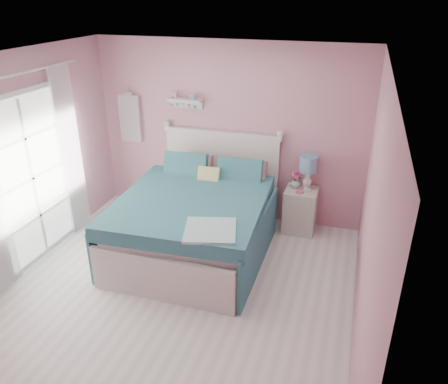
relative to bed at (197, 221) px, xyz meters
The scene contains 12 objects.
floor 1.18m from the bed, 86.10° to the right, with size 4.50×4.50×0.00m, color white.
room_shell 1.60m from the bed, 86.10° to the right, with size 4.50×4.50×4.50m.
bed is the anchor object (origin of this frame).
nightstand 1.53m from the bed, 36.44° to the left, with size 0.45×0.44×0.64m.
table_lamp 1.70m from the bed, 36.53° to the left, with size 0.25×0.25×0.50m.
vase 1.51m from the bed, 40.34° to the left, with size 0.15×0.15×0.16m, color silver.
teacup 1.48m from the bed, 33.28° to the left, with size 0.09×0.09×0.07m, color pink.
roses 1.54m from the bed, 40.28° to the left, with size 0.14×0.11×0.12m.
wall_shelf 1.79m from the bed, 116.89° to the left, with size 0.50×0.15×0.25m.
hanging_dress 2.07m from the bed, 143.80° to the left, with size 0.34×0.03×0.72m, color white.
french_door 2.12m from the bed, 159.71° to the right, with size 0.04×1.32×2.16m.
curtain_far 1.99m from the bed, behind, with size 0.04×0.40×2.32m, color white.
Camera 1 is at (1.78, -3.61, 3.21)m, focal length 35.00 mm.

